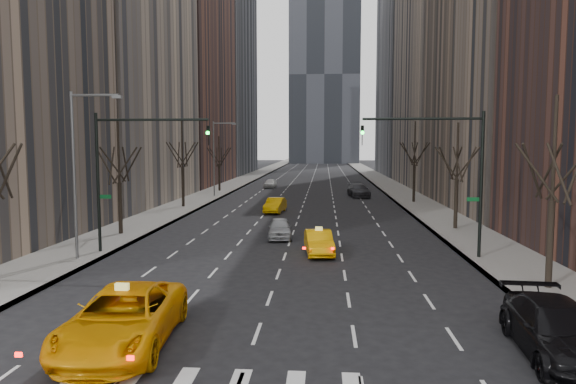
% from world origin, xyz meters
% --- Properties ---
extents(ground, '(400.00, 400.00, 0.00)m').
position_xyz_m(ground, '(0.00, 0.00, 0.00)').
color(ground, black).
rests_on(ground, ground).
extents(sidewalk_left, '(4.50, 320.00, 0.15)m').
position_xyz_m(sidewalk_left, '(-12.25, 70.00, 0.07)').
color(sidewalk_left, slate).
rests_on(sidewalk_left, ground).
extents(sidewalk_right, '(4.50, 320.00, 0.15)m').
position_xyz_m(sidewalk_right, '(12.25, 70.00, 0.07)').
color(sidewalk_right, slate).
rests_on(sidewalk_right, ground).
extents(bld_left_far, '(14.00, 28.00, 44.00)m').
position_xyz_m(bld_left_far, '(-21.50, 66.00, 22.00)').
color(bld_left_far, brown).
rests_on(bld_left_far, ground).
extents(bld_left_deep, '(14.00, 30.00, 60.00)m').
position_xyz_m(bld_left_deep, '(-21.50, 96.00, 30.00)').
color(bld_left_deep, slate).
rests_on(bld_left_deep, ground).
extents(bld_right_far, '(14.00, 28.00, 50.00)m').
position_xyz_m(bld_right_far, '(21.50, 64.00, 25.00)').
color(bld_right_far, tan).
rests_on(bld_right_far, ground).
extents(bld_right_deep, '(14.00, 30.00, 58.00)m').
position_xyz_m(bld_right_deep, '(21.50, 95.00, 29.00)').
color(bld_right_deep, slate).
rests_on(bld_right_deep, ground).
extents(tree_lw_b, '(3.36, 3.50, 7.82)m').
position_xyz_m(tree_lw_b, '(-12.00, 18.00, 3.72)').
color(tree_lw_b, black).
rests_on(tree_lw_b, ground).
extents(tree_lw_c, '(3.36, 3.50, 8.74)m').
position_xyz_m(tree_lw_c, '(-12.00, 34.00, 4.04)').
color(tree_lw_c, black).
rests_on(tree_lw_c, ground).
extents(tree_lw_d, '(3.36, 3.50, 7.36)m').
position_xyz_m(tree_lw_d, '(-12.00, 52.00, 3.56)').
color(tree_lw_d, black).
rests_on(tree_lw_d, ground).
extents(tree_rw_a, '(3.36, 3.50, 8.28)m').
position_xyz_m(tree_rw_a, '(12.00, 6.00, 3.88)').
color(tree_rw_a, black).
rests_on(tree_rw_a, ground).
extents(tree_rw_b, '(3.36, 3.50, 7.82)m').
position_xyz_m(tree_rw_b, '(12.00, 22.00, 3.72)').
color(tree_rw_b, black).
rests_on(tree_rw_b, ground).
extents(tree_rw_c, '(3.36, 3.50, 8.74)m').
position_xyz_m(tree_rw_c, '(12.00, 40.00, 4.04)').
color(tree_rw_c, black).
rests_on(tree_rw_c, ground).
extents(traffic_mast_left, '(6.69, 0.39, 8.00)m').
position_xyz_m(traffic_mast_left, '(-9.11, 12.00, 5.49)').
color(traffic_mast_left, black).
rests_on(traffic_mast_left, ground).
extents(traffic_mast_right, '(6.69, 0.39, 8.00)m').
position_xyz_m(traffic_mast_right, '(9.11, 12.00, 5.49)').
color(traffic_mast_right, black).
rests_on(traffic_mast_right, ground).
extents(streetlight_near, '(2.83, 0.22, 9.00)m').
position_xyz_m(streetlight_near, '(-10.84, 10.00, 5.62)').
color(streetlight_near, slate).
rests_on(streetlight_near, ground).
extents(streetlight_far, '(2.83, 0.22, 9.00)m').
position_xyz_m(streetlight_far, '(-10.84, 45.00, 5.62)').
color(streetlight_far, slate).
rests_on(streetlight_far, ground).
extents(taxi_suv, '(3.40, 6.63, 1.79)m').
position_xyz_m(taxi_suv, '(-4.06, -1.33, 0.90)').
color(taxi_suv, '#FFA805').
rests_on(taxi_suv, ground).
extents(taxi_sedan, '(1.93, 4.34, 1.39)m').
position_xyz_m(taxi_sedan, '(1.93, 12.80, 0.69)').
color(taxi_sedan, '#EAA004').
rests_on(taxi_sedan, ground).
extents(silver_sedan_ahead, '(1.94, 4.10, 1.36)m').
position_xyz_m(silver_sedan_ahead, '(-0.78, 17.79, 0.68)').
color(silver_sedan_ahead, '#A3A7AB').
rests_on(silver_sedan_ahead, ground).
extents(parked_suv_black, '(2.66, 5.78, 1.64)m').
position_xyz_m(parked_suv_black, '(9.20, -1.27, 0.82)').
color(parked_suv_black, black).
rests_on(parked_suv_black, ground).
extents(far_taxi, '(1.93, 4.34, 1.38)m').
position_xyz_m(far_taxi, '(-2.36, 30.95, 0.69)').
color(far_taxi, '#FFB605').
rests_on(far_taxi, ground).
extents(far_suv_grey, '(2.86, 5.64, 1.57)m').
position_xyz_m(far_suv_grey, '(6.41, 46.40, 0.78)').
color(far_suv_grey, '#302F34').
rests_on(far_suv_grey, ground).
extents(far_car_white, '(1.79, 3.99, 1.33)m').
position_xyz_m(far_car_white, '(-5.78, 58.78, 0.67)').
color(far_car_white, silver).
rests_on(far_car_white, ground).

